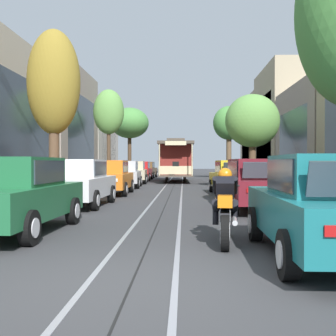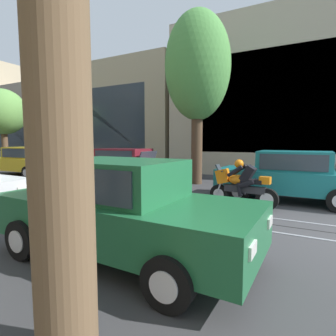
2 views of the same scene
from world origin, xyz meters
TOP-DOWN VIEW (x-y plane):
  - building_facade_right at (10.62, 26.12)m, footprint 5.76×53.19m
  - parked_car_green_near_left at (-2.92, 3.61)m, footprint 2.08×4.39m
  - parked_car_teal_near_right at (2.83, 1.47)m, footprint 2.05×4.38m
  - parked_car_maroon_second_right at (2.87, 8.07)m, footprint 2.12×4.41m
  - parked_car_yellow_mid_right at (2.95, 14.78)m, footprint 2.13×4.42m
  - street_tree_kerb_right_near at (4.76, 5.38)m, footprint 2.79×2.83m
  - street_tree_kerb_right_second at (4.55, 19.27)m, footprint 3.10×2.64m
  - motorcycle_with_rider at (1.38, 2.61)m, footprint 0.60×1.99m

SIDE VIEW (x-z plane):
  - motorcycle_with_rider at x=1.38m, z-range -0.04..1.33m
  - parked_car_green_near_left at x=-2.92m, z-range 0.01..1.59m
  - parked_car_teal_near_right at x=2.83m, z-range 0.01..1.59m
  - parked_car_maroon_second_right at x=2.87m, z-range 0.01..1.59m
  - parked_car_yellow_mid_right at x=2.95m, z-range 0.01..1.59m
  - street_tree_kerb_right_second at x=4.55m, z-range 1.14..6.53m
  - building_facade_right at x=10.62m, z-range -0.81..9.58m
  - street_tree_kerb_right_near at x=4.76m, z-range 1.32..8.77m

